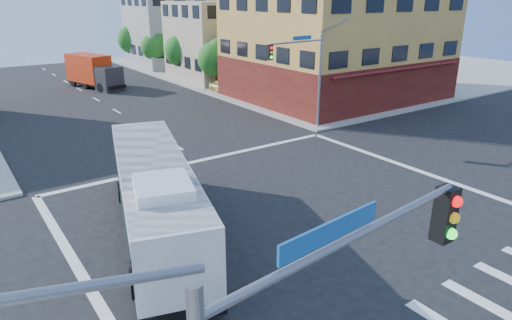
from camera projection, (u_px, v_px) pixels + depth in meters
ground at (301, 218)px, 20.88m from camera, size 120.00×120.00×0.00m
sidewalk_ne at (329, 65)px, 66.70m from camera, size 50.00×50.00×0.15m
corner_building_ne at (337, 37)px, 43.90m from camera, size 18.10×15.44×14.00m
building_east_near at (227, 41)px, 54.69m from camera, size 12.06×10.06×9.00m
building_east_far at (176, 30)px, 65.31m from camera, size 12.06×10.06×10.00m
signal_mast_ne at (304, 65)px, 32.27m from camera, size 7.91×1.13×8.07m
street_tree_a at (216, 57)px, 47.60m from camera, size 3.60×3.60×5.53m
street_tree_b at (182, 48)px, 53.71m from camera, size 3.80×3.80×5.79m
street_tree_c at (155, 45)px, 59.97m from camera, size 3.40×3.40×5.29m
street_tree_d at (132, 38)px, 66.00m from camera, size 4.00×4.00×6.03m
transit_bus at (155, 197)px, 18.74m from camera, size 6.08×12.79×3.71m
box_truck at (94, 72)px, 49.81m from camera, size 4.35×8.20×3.55m
parked_car at (224, 87)px, 47.33m from camera, size 1.78×4.05×1.36m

